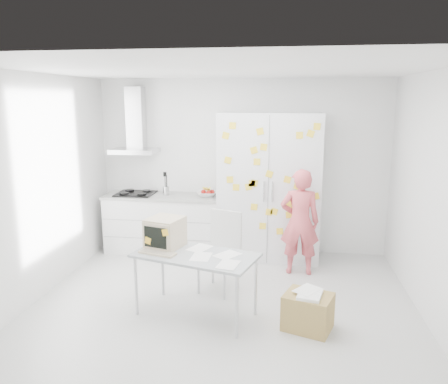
# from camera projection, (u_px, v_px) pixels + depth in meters

# --- Properties ---
(floor) EXTENTS (4.50, 4.00, 0.02)m
(floor) POSITION_uv_depth(u_px,v_px,m) (223.00, 304.00, 5.21)
(floor) COLOR silver
(floor) RESTS_ON ground
(walls) EXTENTS (4.52, 4.01, 2.70)m
(walls) POSITION_uv_depth(u_px,v_px,m) (231.00, 182.00, 5.62)
(walls) COLOR white
(walls) RESTS_ON ground
(ceiling) EXTENTS (4.50, 4.00, 0.02)m
(ceiling) POSITION_uv_depth(u_px,v_px,m) (223.00, 69.00, 4.64)
(ceiling) COLOR white
(ceiling) RESTS_ON walls
(counter_run) EXTENTS (1.84, 0.63, 1.28)m
(counter_run) POSITION_uv_depth(u_px,v_px,m) (164.00, 223.00, 6.92)
(counter_run) COLOR white
(counter_run) RESTS_ON ground
(range_hood) EXTENTS (0.70, 0.48, 1.01)m
(range_hood) POSITION_uv_depth(u_px,v_px,m) (136.00, 127.00, 6.80)
(range_hood) COLOR silver
(range_hood) RESTS_ON walls
(tall_cabinet) EXTENTS (1.50, 0.68, 2.20)m
(tall_cabinet) POSITION_uv_depth(u_px,v_px,m) (269.00, 187.00, 6.53)
(tall_cabinet) COLOR silver
(tall_cabinet) RESTS_ON ground
(person) EXTENTS (0.55, 0.37, 1.48)m
(person) POSITION_uv_depth(u_px,v_px,m) (300.00, 222.00, 5.99)
(person) COLOR #DB555D
(person) RESTS_ON ground
(desk) EXTENTS (1.47, 1.01, 1.06)m
(desk) POSITION_uv_depth(u_px,v_px,m) (176.00, 242.00, 4.93)
(desk) COLOR #A7ADB2
(desk) RESTS_ON ground
(chair) EXTENTS (0.58, 0.58, 1.01)m
(chair) POSITION_uv_depth(u_px,v_px,m) (221.00, 246.00, 5.51)
(chair) COLOR silver
(chair) RESTS_ON ground
(cardboard_box) EXTENTS (0.58, 0.52, 0.42)m
(cardboard_box) POSITION_uv_depth(u_px,v_px,m) (308.00, 311.00, 4.60)
(cardboard_box) COLOR #AA8C49
(cardboard_box) RESTS_ON ground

